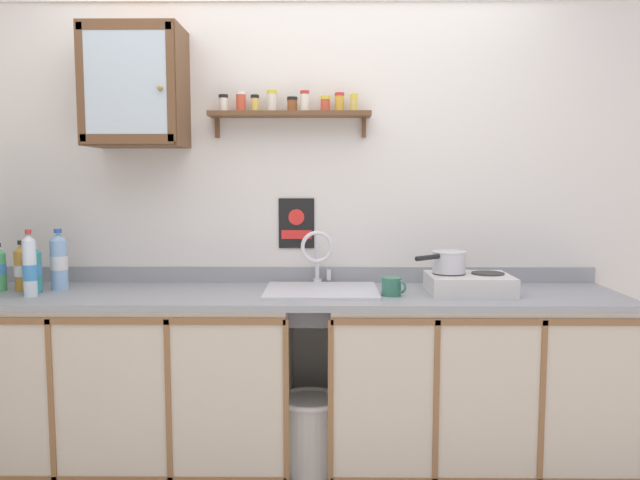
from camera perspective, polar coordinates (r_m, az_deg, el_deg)
name	(u,v)px	position (r m, az deg, el deg)	size (l,w,h in m)	color
back_wall	(296,224)	(3.24, -2.24, 1.45)	(3.73, 0.07, 2.40)	silver
lower_cabinet_run	(132,387)	(3.21, -16.88, -12.78)	(1.56, 0.60, 0.88)	black
lower_cabinet_run_right	(472,388)	(3.15, 13.80, -13.06)	(1.39, 0.60, 0.88)	black
countertop	(293,295)	(2.96, -2.52, -5.10)	(3.09, 0.63, 0.03)	gray
backsplash	(296,275)	(3.23, -2.25, -3.19)	(3.09, 0.02, 0.08)	gray
sink	(321,297)	(3.00, 0.09, -5.26)	(0.53, 0.47, 0.41)	silver
hot_plate_stove	(469,283)	(3.02, 13.51, -3.89)	(0.38, 0.31, 0.09)	silver
saucepan	(449,261)	(3.00, 11.70, -1.92)	(0.26, 0.23, 0.10)	silver
bottle_water_blue_1	(59,261)	(3.27, -22.80, -1.82)	(0.08, 0.08, 0.30)	#8CB7E0
bottle_juice_amber_2	(22,268)	(3.32, -25.62, -2.32)	(0.08, 0.08, 0.24)	gold
bottle_water_clear_3	(30,267)	(3.13, -25.06, -2.23)	(0.06, 0.06, 0.31)	silver
bottle_detergent_teal_4	(33,269)	(3.23, -24.78, -2.43)	(0.08, 0.08, 0.24)	teal
mug	(392,286)	(2.88, 6.60, -4.25)	(0.11, 0.10, 0.09)	#337259
wall_cabinet	(136,87)	(3.21, -16.55, 13.28)	(0.46, 0.33, 0.57)	brown
spice_shelf	(289,110)	(3.16, -2.87, 11.79)	(0.80, 0.14, 0.23)	brown
warning_sign	(296,224)	(3.21, -2.17, 1.51)	(0.18, 0.01, 0.26)	black
trash_bin	(310,438)	(3.11, -0.93, -17.65)	(0.31, 0.31, 0.42)	silver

